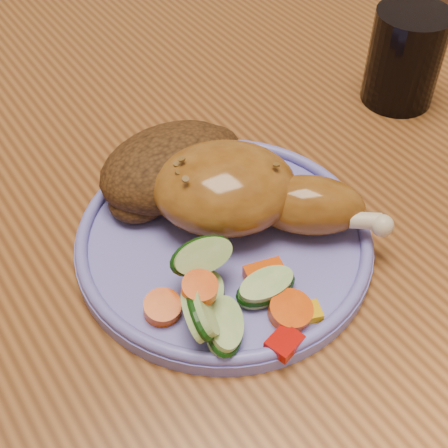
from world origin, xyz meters
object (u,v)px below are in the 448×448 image
object	(u,v)px
dining_table	(175,225)
drinking_glass	(405,57)
plate	(224,241)
chair_far	(0,81)

from	to	relation	value
dining_table	drinking_glass	distance (m)	0.29
plate	drinking_glass	size ratio (longest dim) A/B	2.49
dining_table	chair_far	bearing A→B (deg)	90.00
plate	chair_far	bearing A→B (deg)	88.81
plate	dining_table	bearing A→B (deg)	82.25
drinking_glass	plate	bearing A→B (deg)	-165.42
dining_table	chair_far	world-z (taller)	chair_far
chair_far	plate	bearing A→B (deg)	-91.19
chair_far	plate	world-z (taller)	chair_far
dining_table	plate	world-z (taller)	plate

